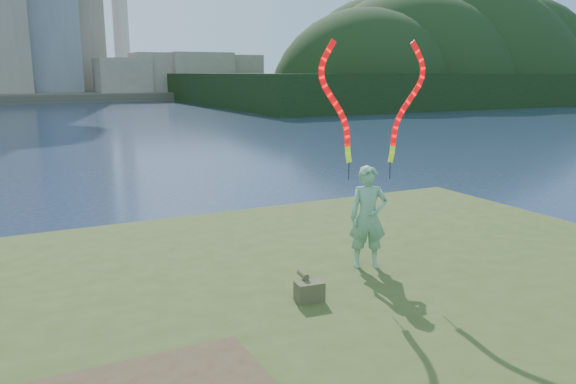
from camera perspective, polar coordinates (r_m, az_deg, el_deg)
ground at (r=9.37m, az=-5.80°, el=-13.96°), size 320.00×320.00×0.00m
grassy_knoll at (r=7.36m, az=0.96°, el=-18.66°), size 20.00×18.00×0.80m
far_shore at (r=102.99m, az=-25.49°, el=8.92°), size 320.00×40.00×1.20m
wooded_hill at (r=92.35m, az=16.03°, el=9.11°), size 78.00×50.00×63.00m
woman_with_ribbons at (r=9.59m, az=8.23°, el=0.45°), size 1.94×0.86×4.13m
canvas_bag at (r=8.40m, az=2.13°, el=-9.91°), size 0.43×0.49×0.39m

